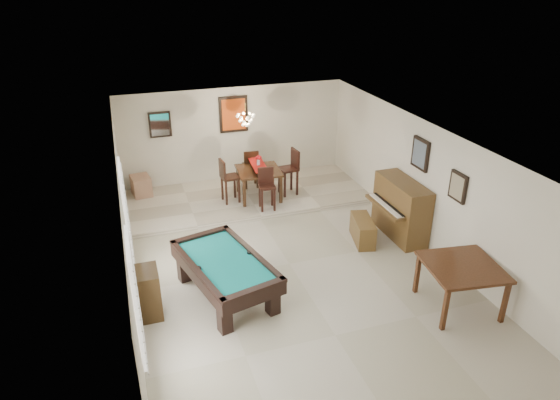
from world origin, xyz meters
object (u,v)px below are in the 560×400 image
pool_table (226,278)px  dining_table (259,181)px  dining_chair_west (230,181)px  square_table (459,286)px  apothecary_chest (148,293)px  dining_chair_north (250,168)px  dining_chair_east (288,172)px  piano_bench (363,230)px  dining_chair_south (267,190)px  flower_vase (258,160)px  chandelier (246,116)px  corner_bench (141,186)px  upright_piano (395,210)px

pool_table → dining_table: dining_table is taller
pool_table → dining_chair_west: bearing=61.7°
square_table → apothecary_chest: apothecary_chest is taller
dining_chair_north → dining_chair_west: bearing=49.9°
square_table → dining_chair_west: bearing=118.3°
apothecary_chest → dining_chair_east: (3.79, 3.72, 0.27)m
apothecary_chest → piano_bench: bearing=13.6°
apothecary_chest → dining_table: 4.81m
dining_chair_south → dining_chair_west: size_ratio=0.91×
dining_table → dining_chair_east: 0.78m
pool_table → dining_table: 4.01m
flower_vase → dining_chair_south: 0.86m
pool_table → dining_chair_east: dining_chair_east is taller
dining_chair_south → chandelier: bearing=112.1°
chandelier → piano_bench: bearing=-57.4°
apothecary_chest → dining_chair_south: 4.29m
flower_vase → dining_chair_east: size_ratio=0.23×
dining_chair_north → square_table: bearing=113.3°
apothecary_chest → pool_table: bearing=4.5°
dining_table → dining_chair_south: (0.00, -0.70, 0.07)m
pool_table → piano_bench: size_ratio=2.34×
dining_chair_south → dining_chair_north: (-0.02, 1.43, 0.01)m
apothecary_chest → flower_vase: size_ratio=3.29×
dining_table → dining_chair_north: 0.74m
pool_table → corner_bench: size_ratio=3.96×
apothecary_chest → dining_chair_west: bearing=58.5°
flower_vase → pool_table: bearing=-114.6°
dining_chair_north → corner_bench: (-2.78, 0.34, -0.27)m
pool_table → dining_chair_east: size_ratio=1.88×
upright_piano → piano_bench: bearing=-179.3°
dining_table → dining_chair_north: size_ratio=1.01×
pool_table → dining_chair_west: 3.77m
corner_bench → square_table: bearing=-52.2°
dining_chair_east → chandelier: size_ratio=1.94×
upright_piano → chandelier: bearing=132.2°
apothecary_chest → chandelier: size_ratio=1.44×
piano_bench → dining_table: bearing=120.7°
upright_piano → dining_chair_east: (-1.54, 2.60, 0.07)m
dining_chair_west → chandelier: (0.49, 0.20, 1.53)m
chandelier → dining_chair_south: bearing=-74.8°
dining_table → chandelier: (-0.24, 0.19, 1.65)m
dining_chair_west → piano_bench: bearing=-144.4°
apothecary_chest → dining_chair_south: bearing=45.2°
pool_table → flower_vase: flower_vase is taller
piano_bench → upright_piano: bearing=0.7°
piano_bench → dining_chair_south: dining_chair_south is taller
square_table → dining_table: dining_table is taller
dining_chair_south → dining_chair_east: size_ratio=0.86×
dining_table → pool_table: bearing=-114.6°
pool_table → dining_table: bearing=51.6°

